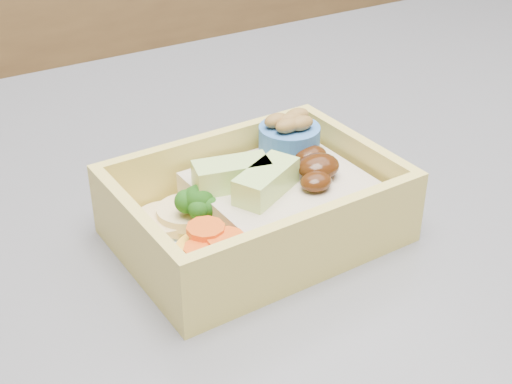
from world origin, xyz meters
TOP-DOWN VIEW (x-y plane):
  - bento_box at (0.05, -0.02)m, footprint 0.17×0.12m

SIDE VIEW (x-z plane):
  - bento_box at x=0.05m, z-range 0.91..0.97m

